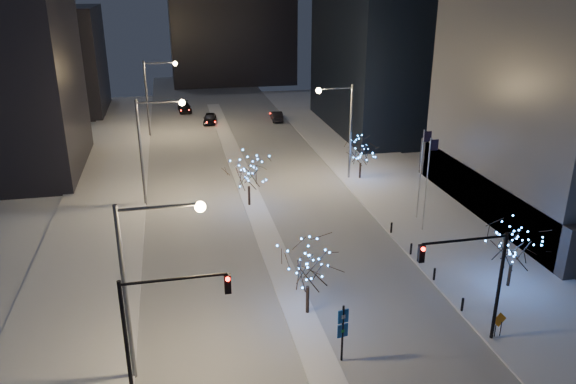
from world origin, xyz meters
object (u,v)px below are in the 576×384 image
object	(u,v)px
street_lamp_w_near	(144,268)
holiday_tree_plaza_far	(361,152)
holiday_tree_median_near	(308,265)
street_lamp_w_far	(154,88)
street_lamp_w_mid	(151,137)
traffic_signal_west	(157,319)
holiday_tree_median_far	(249,172)
holiday_tree_plaza_near	(514,246)
car_mid	(277,116)
construction_sign	(499,322)
car_near	(210,118)
car_far	(185,108)
traffic_signal_east	(477,272)
wayfinding_sign	(343,327)
street_lamp_east	(342,120)

from	to	relation	value
street_lamp_w_near	holiday_tree_plaza_far	xyz separation A→B (m)	(21.04, 27.60, -3.46)
street_lamp_w_near	holiday_tree_median_near	distance (m)	10.64
street_lamp_w_far	holiday_tree_median_near	xyz separation A→B (m)	(9.44, -46.11, -2.99)
street_lamp_w_mid	traffic_signal_west	world-z (taller)	street_lamp_w_mid
street_lamp_w_near	street_lamp_w_mid	size ratio (longest dim) A/B	1.00
street_lamp_w_near	holiday_tree_median_near	xyz separation A→B (m)	(9.44, 3.89, -2.99)
holiday_tree_median_near	holiday_tree_median_far	xyz separation A→B (m)	(-0.98, 18.68, -0.07)
street_lamp_w_near	holiday_tree_median_far	distance (m)	24.29
street_lamp_w_near	street_lamp_w_mid	xyz separation A→B (m)	(0.00, 25.00, 0.00)
traffic_signal_west	holiday_tree_plaza_near	world-z (taller)	traffic_signal_west
car_mid	holiday_tree_median_near	distance (m)	51.74
holiday_tree_plaza_near	construction_sign	size ratio (longest dim) A/B	2.85
car_near	car_far	world-z (taller)	car_near
street_lamp_w_mid	traffic_signal_east	bearing A→B (deg)	-55.49
car_mid	holiday_tree_median_near	xyz separation A→B (m)	(-7.89, -51.06, 2.80)
street_lamp_w_mid	holiday_tree_median_far	distance (m)	9.32
holiday_tree_median_near	street_lamp_w_near	bearing A→B (deg)	-157.61
holiday_tree_plaza_far	wayfinding_sign	bearing A→B (deg)	-110.77
street_lamp_w_far	car_near	xyz separation A→B (m)	(7.44, 5.29, -5.74)
car_far	holiday_tree_median_near	bearing A→B (deg)	-88.21
construction_sign	wayfinding_sign	bearing A→B (deg)	170.49
traffic_signal_east	holiday_tree_plaza_far	xyz separation A→B (m)	(3.16, 28.60, -1.72)
holiday_tree_median_near	car_mid	bearing A→B (deg)	81.21
holiday_tree_plaza_far	traffic_signal_east	bearing A→B (deg)	-96.31
holiday_tree_plaza_near	wayfinding_sign	size ratio (longest dim) A/B	1.32
holiday_tree_plaza_near	construction_sign	xyz separation A→B (m)	(-3.96, -5.17, -2.02)
wayfinding_sign	holiday_tree_plaza_near	bearing A→B (deg)	9.10
street_lamp_w_far	car_near	distance (m)	10.78
holiday_tree_plaza_near	street_lamp_w_near	bearing A→B (deg)	-169.95
wayfinding_sign	car_far	bearing A→B (deg)	83.48
holiday_tree_plaza_far	wayfinding_sign	world-z (taller)	holiday_tree_plaza_far
street_lamp_w_far	car_far	bearing A→B (deg)	73.36
car_near	construction_sign	world-z (taller)	construction_sign
car_near	holiday_tree_median_far	xyz separation A→B (m)	(1.02, -32.73, 2.67)
car_mid	car_far	world-z (taller)	car_mid
holiday_tree_plaza_near	construction_sign	bearing A→B (deg)	-127.49
street_lamp_east	wayfinding_sign	world-z (taller)	street_lamp_east
car_far	traffic_signal_east	bearing A→B (deg)	-81.29
traffic_signal_west	holiday_tree_plaza_near	size ratio (longest dim) A/B	1.49
street_lamp_w_mid	street_lamp_w_far	bearing A→B (deg)	90.00
car_mid	holiday_tree_median_near	size ratio (longest dim) A/B	0.84
car_near	construction_sign	bearing A→B (deg)	-69.57
street_lamp_w_near	traffic_signal_east	world-z (taller)	street_lamp_w_near
traffic_signal_east	wayfinding_sign	bearing A→B (deg)	179.97
street_lamp_w_far	car_mid	size ratio (longest dim) A/B	2.32
wayfinding_sign	construction_sign	distance (m)	9.71
street_lamp_w_mid	traffic_signal_west	size ratio (longest dim) A/B	1.43
holiday_tree_median_near	wayfinding_sign	distance (m)	5.12
street_lamp_east	construction_sign	xyz separation A→B (m)	(0.83, -28.95, -5.31)
traffic_signal_east	holiday_tree_plaza_far	size ratio (longest dim) A/B	1.59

